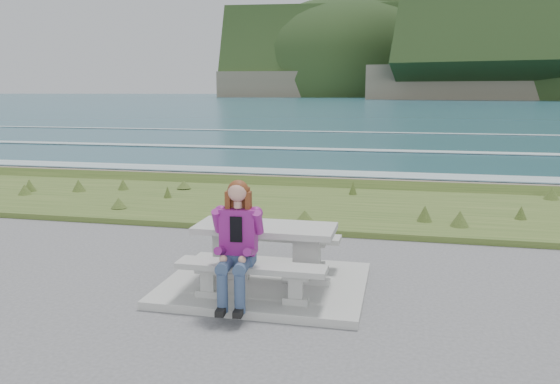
{
  "coord_description": "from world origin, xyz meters",
  "views": [
    {
      "loc": [
        1.67,
        -6.63,
        2.55
      ],
      "look_at": [
        -0.07,
        1.2,
        1.07
      ],
      "focal_mm": 35.0,
      "sensor_mm": 36.0,
      "label": 1
    }
  ],
  "objects_px": {
    "bench_landward": "(251,272)",
    "seated_woman": "(236,260)",
    "bench_seaward": "(277,241)",
    "picnic_table": "(265,238)"
  },
  "relations": [
    {
      "from": "picnic_table",
      "to": "seated_woman",
      "type": "relative_size",
      "value": 1.25
    },
    {
      "from": "bench_landward",
      "to": "bench_seaward",
      "type": "relative_size",
      "value": 1.0
    },
    {
      "from": "seated_woman",
      "to": "bench_landward",
      "type": "bearing_deg",
      "value": 40.53
    },
    {
      "from": "picnic_table",
      "to": "seated_woman",
      "type": "bearing_deg",
      "value": -99.46
    },
    {
      "from": "picnic_table",
      "to": "bench_seaward",
      "type": "height_order",
      "value": "picnic_table"
    },
    {
      "from": "bench_seaward",
      "to": "seated_woman",
      "type": "xyz_separation_m",
      "value": [
        -0.14,
        -1.54,
        0.18
      ]
    },
    {
      "from": "bench_landward",
      "to": "seated_woman",
      "type": "bearing_deg",
      "value": -135.43
    },
    {
      "from": "bench_landward",
      "to": "seated_woman",
      "type": "xyz_separation_m",
      "value": [
        -0.14,
        -0.14,
        0.18
      ]
    },
    {
      "from": "bench_landward",
      "to": "seated_woman",
      "type": "height_order",
      "value": "seated_woman"
    },
    {
      "from": "seated_woman",
      "to": "bench_seaward",
      "type": "bearing_deg",
      "value": 80.77
    }
  ]
}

